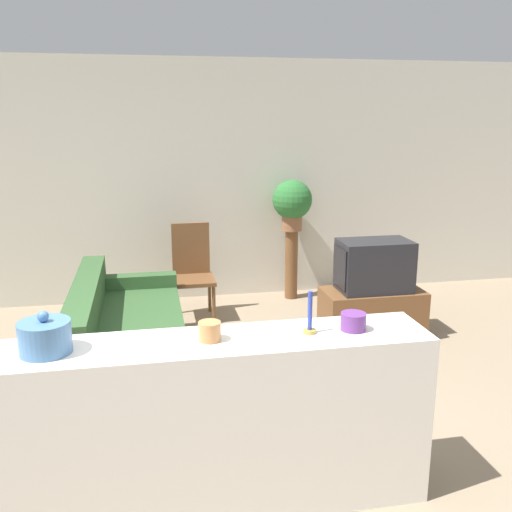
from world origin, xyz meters
TOP-DOWN VIEW (x-y plane):
  - ground_plane at (0.00, 0.00)m, footprint 14.00×14.00m
  - wall_back at (0.00, 3.43)m, footprint 9.00×0.06m
  - couch at (-0.52, 1.47)m, footprint 0.87×1.93m
  - tv_stand at (1.78, 1.82)m, footprint 0.95×0.47m
  - television at (1.77, 1.82)m, footprint 0.68×0.41m
  - wooden_chair at (0.14, 2.74)m, footprint 0.44×0.44m
  - plant_stand at (1.32, 3.14)m, footprint 0.15×0.15m
  - potted_plant at (1.32, 3.14)m, footprint 0.45×0.45m
  - foreground_counter at (0.00, -0.31)m, footprint 2.30×0.44m
  - decorative_bowl at (-0.82, -0.31)m, footprint 0.25×0.25m
  - candle_jar at (-0.02, -0.31)m, footprint 0.12×0.12m
  - candlestick at (0.51, -0.31)m, footprint 0.07×0.07m
  - coffee_tin at (0.76, -0.31)m, footprint 0.14×0.14m

SIDE VIEW (x-z plane):
  - ground_plane at x=0.00m, z-range 0.00..0.00m
  - tv_stand at x=1.78m, z-range 0.00..0.47m
  - couch at x=-0.52m, z-range -0.10..0.67m
  - plant_stand at x=1.32m, z-range 0.00..0.80m
  - foreground_counter at x=0.00m, z-range 0.00..0.96m
  - wooden_chair at x=0.14m, z-range 0.03..1.02m
  - television at x=1.77m, z-range 0.47..0.95m
  - coffee_tin at x=0.76m, z-range 0.96..1.06m
  - candle_jar at x=-0.02m, z-range 0.96..1.06m
  - candlestick at x=0.51m, z-range 0.92..1.15m
  - decorative_bowl at x=-0.82m, z-range 0.94..1.15m
  - potted_plant at x=1.32m, z-range 0.85..1.42m
  - wall_back at x=0.00m, z-range 0.00..2.70m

